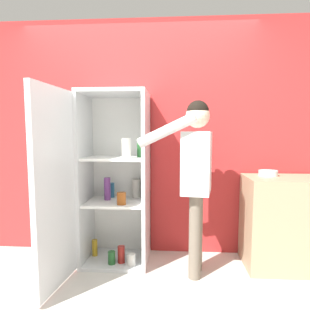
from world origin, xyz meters
TOP-DOWN VIEW (x-y plane):
  - ground_plane at (0.00, 0.00)m, footprint 12.00×12.00m
  - wall_back at (0.00, 0.98)m, footprint 7.00×0.06m
  - refrigerator at (-0.30, 0.55)m, footprint 0.77×1.23m
  - person at (0.59, 0.41)m, footprint 0.69×0.58m
  - counter at (1.49, 0.64)m, footprint 0.77×0.59m
  - bowl at (1.34, 0.73)m, footprint 0.19×0.19m

SIDE VIEW (x-z plane):
  - ground_plane at x=0.00m, z-range 0.00..0.00m
  - counter at x=1.49m, z-range 0.00..0.91m
  - refrigerator at x=-0.30m, z-range -0.01..1.73m
  - bowl at x=1.34m, z-range 0.91..0.96m
  - person at x=0.59m, z-range 0.21..1.84m
  - wall_back at x=0.00m, z-range 0.00..2.55m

